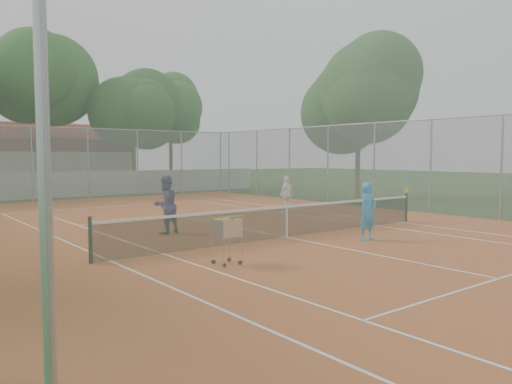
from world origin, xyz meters
TOP-DOWN VIEW (x-y plane):
  - ground at (0.00, 0.00)m, footprint 120.00×120.00m
  - court_pad at (0.00, 0.00)m, footprint 18.00×34.00m
  - court_lines at (0.00, 0.00)m, footprint 10.98×23.78m
  - tennis_net at (0.00, 0.00)m, footprint 11.88×0.10m
  - perimeter_fence at (0.00, 0.00)m, footprint 18.00×34.00m
  - boundary_wall at (0.00, 19.00)m, footprint 26.00×0.30m
  - clubhouse at (-2.00, 29.00)m, footprint 16.40×9.00m
  - tropical_trees at (0.00, 22.00)m, footprint 29.00×19.00m
  - player_near at (1.52, -1.83)m, footprint 0.62×0.42m
  - player_far_left at (-2.53, 2.87)m, footprint 1.02×0.88m
  - player_far_right at (4.13, 4.68)m, footprint 1.00×0.62m
  - ball_hopper at (-3.57, -2.02)m, footprint 0.58×0.58m

SIDE VIEW (x-z plane):
  - ground at x=0.00m, z-range 0.00..0.00m
  - court_pad at x=0.00m, z-range 0.00..0.02m
  - court_lines at x=0.00m, z-range 0.02..0.03m
  - tennis_net at x=0.00m, z-range 0.02..1.00m
  - ball_hopper at x=-3.57m, z-range 0.02..1.16m
  - boundary_wall at x=0.00m, z-range 0.00..1.50m
  - player_far_right at x=4.13m, z-range 0.02..1.61m
  - player_near at x=1.52m, z-range 0.02..1.70m
  - player_far_left at x=-2.53m, z-range 0.02..1.83m
  - perimeter_fence at x=0.00m, z-range 0.00..4.00m
  - clubhouse at x=-2.00m, z-range 0.00..4.40m
  - tropical_trees at x=0.00m, z-range 0.00..10.00m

